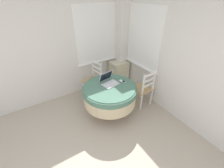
# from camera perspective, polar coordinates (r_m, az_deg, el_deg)

# --- Properties ---
(corner_room_shell) EXTENTS (4.63, 4.47, 2.55)m
(corner_room_shell) POSITION_cam_1_polar(r_m,az_deg,el_deg) (3.19, -0.91, 10.68)
(corner_room_shell) COLOR silver
(corner_room_shell) RESTS_ON ground_plane
(round_dining_table) EXTENTS (1.15, 1.15, 0.74)m
(round_dining_table) POSITION_cam_1_polar(r_m,az_deg,el_deg) (3.24, -0.85, -3.57)
(round_dining_table) COLOR #4C3D2D
(round_dining_table) RESTS_ON ground_plane
(laptop) EXTENTS (0.39, 0.37, 0.24)m
(laptop) POSITION_cam_1_polar(r_m,az_deg,el_deg) (3.21, -1.19, 1.05)
(laptop) COLOR silver
(laptop) RESTS_ON round_dining_table
(computer_mouse) EXTENTS (0.06, 0.10, 0.05)m
(computer_mouse) POSITION_cam_1_polar(r_m,az_deg,el_deg) (3.29, 3.38, 1.24)
(computer_mouse) COLOR white
(computer_mouse) RESTS_ON round_dining_table
(cell_phone) EXTENTS (0.07, 0.11, 0.01)m
(cell_phone) POSITION_cam_1_polar(r_m,az_deg,el_deg) (3.30, 4.44, 0.94)
(cell_phone) COLOR #B2B7BC
(cell_phone) RESTS_ON round_dining_table
(dining_chair_near_back_window) EXTENTS (0.47, 0.47, 0.96)m
(dining_chair_near_back_window) POSITION_cam_1_polar(r_m,az_deg,el_deg) (3.93, -7.02, 1.56)
(dining_chair_near_back_window) COLOR tan
(dining_chair_near_back_window) RESTS_ON ground_plane
(dining_chair_near_right_window) EXTENTS (0.42, 0.43, 0.96)m
(dining_chair_near_right_window) POSITION_cam_1_polar(r_m,az_deg,el_deg) (3.62, 11.83, -1.90)
(dining_chair_near_right_window) COLOR tan
(dining_chair_near_right_window) RESTS_ON ground_plane
(corner_cabinet) EXTENTS (0.50, 0.44, 0.72)m
(corner_cabinet) POSITION_cam_1_polar(r_m,az_deg,el_deg) (4.46, 2.61, 4.36)
(corner_cabinet) COLOR beige
(corner_cabinet) RESTS_ON ground_plane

